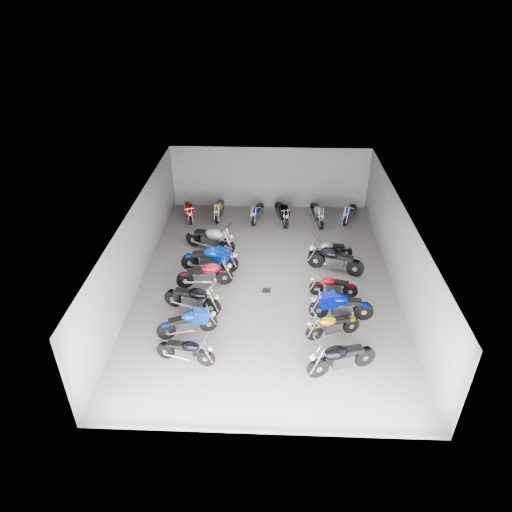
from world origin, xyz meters
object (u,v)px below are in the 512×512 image
object	(u,v)px
motorcycle_right_b	(332,325)
motorcycle_right_d	(333,286)
motorcycle_right_a	(341,358)
motorcycle_left_a	(186,350)
motorcycle_right_c	(341,306)
motorcycle_left_f	(211,239)
motorcycle_right_e	(335,260)
motorcycle_back_c	(257,212)
motorcycle_back_d	(282,212)
motorcycle_back_b	(219,209)
motorcycle_left_c	(193,298)
motorcycle_left_d	(205,274)
drain_grate	(266,290)
motorcycle_right_f	(330,250)
motorcycle_back_e	(317,213)
motorcycle_left_b	(188,323)
motorcycle_back_f	(350,212)
motorcycle_left_e	(210,259)
motorcycle_back_a	(189,210)

from	to	relation	value
motorcycle_right_b	motorcycle_right_d	distance (m)	2.29
motorcycle_right_a	motorcycle_left_a	bearing A→B (deg)	67.44
motorcycle_left_a	motorcycle_right_c	world-z (taller)	motorcycle_right_c
motorcycle_left_f	motorcycle_right_e	bearing A→B (deg)	95.32
motorcycle_right_c	motorcycle_back_c	size ratio (longest dim) A/B	1.22
motorcycle_left_f	motorcycle_back_d	world-z (taller)	motorcycle_left_f
motorcycle_right_d	motorcycle_back_b	xyz separation A→B (m)	(-4.99, 6.34, 0.02)
motorcycle_left_c	motorcycle_left_f	xyz separation A→B (m)	(0.11, 4.28, 0.04)
motorcycle_left_d	motorcycle_back_c	size ratio (longest dim) A/B	1.19
motorcycle_back_b	motorcycle_back_d	size ratio (longest dim) A/B	0.93
drain_grate	motorcycle_left_f	world-z (taller)	motorcycle_left_f
drain_grate	motorcycle_right_c	size ratio (longest dim) A/B	0.14
motorcycle_back_c	motorcycle_back_d	bearing A→B (deg)	-171.52
motorcycle_left_a	motorcycle_back_c	xyz separation A→B (m)	(1.88, 9.81, -0.01)
motorcycle_left_f	motorcycle_back_c	size ratio (longest dim) A/B	1.23
motorcycle_left_d	motorcycle_right_e	xyz separation A→B (m)	(5.15, 1.21, 0.03)
motorcycle_right_f	motorcycle_back_e	distance (m)	3.41
motorcycle_back_d	motorcycle_back_e	distance (m)	1.72
motorcycle_right_c	motorcycle_left_c	bearing A→B (deg)	88.94
drain_grate	motorcycle_right_b	xyz separation A→B (m)	(2.25, -2.51, 0.46)
motorcycle_left_d	motorcycle_back_b	distance (m)	5.87
motorcycle_left_b	motorcycle_right_d	world-z (taller)	motorcycle_left_b
motorcycle_right_d	motorcycle_back_f	size ratio (longest dim) A/B	1.07
drain_grate	motorcycle_back_d	world-z (taller)	motorcycle_back_d
motorcycle_left_b	motorcycle_left_d	bearing A→B (deg)	157.58
motorcycle_back_b	motorcycle_back_c	bearing A→B (deg)	178.53
motorcycle_right_f	motorcycle_back_b	distance (m)	6.35
motorcycle_left_d	motorcycle_right_d	xyz separation A→B (m)	(4.90, -0.47, -0.09)
motorcycle_left_e	motorcycle_right_f	world-z (taller)	motorcycle_left_e
drain_grate	motorcycle_back_b	xyz separation A→B (m)	(-2.48, 6.11, 0.46)
motorcycle_left_b	motorcycle_back_a	xyz separation A→B (m)	(-1.40, 8.54, -0.03)
motorcycle_left_c	motorcycle_right_f	bearing A→B (deg)	142.14
motorcycle_left_d	motorcycle_right_c	xyz separation A→B (m)	(5.03, -1.79, 0.01)
motorcycle_left_b	motorcycle_right_c	distance (m)	5.34
motorcycle_right_c	motorcycle_left_e	bearing A→B (deg)	61.54
motorcycle_left_e	motorcycle_back_a	xyz separation A→B (m)	(-1.67, 4.62, -0.11)
motorcycle_left_c	motorcycle_right_a	distance (m)	5.72
motorcycle_right_b	motorcycle_right_e	xyz separation A→B (m)	(0.50, 3.96, 0.10)
motorcycle_left_b	motorcycle_back_c	size ratio (longest dim) A/B	1.08
motorcycle_right_c	motorcycle_back_c	world-z (taller)	motorcycle_right_c
motorcycle_left_c	motorcycle_left_f	size ratio (longest dim) A/B	0.95
motorcycle_back_b	motorcycle_left_c	bearing A→B (deg)	93.14
motorcycle_back_e	motorcycle_left_f	bearing A→B (deg)	19.93
motorcycle_right_c	motorcycle_right_f	xyz separation A→B (m)	(0.03, 3.94, -0.09)
motorcycle_left_e	motorcycle_back_d	xyz separation A→B (m)	(2.96, 4.50, -0.06)
motorcycle_right_a	motorcycle_right_c	size ratio (longest dim) A/B	0.96
motorcycle_left_a	motorcycle_back_c	distance (m)	9.99
motorcycle_back_b	motorcycle_back_c	xyz separation A→B (m)	(1.91, -0.19, -0.02)
motorcycle_right_f	motorcycle_back_d	bearing A→B (deg)	22.23
motorcycle_back_d	motorcycle_right_b	bearing A→B (deg)	86.35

